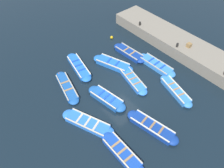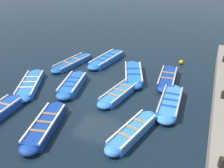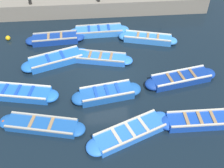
{
  "view_description": "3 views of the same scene",
  "coord_description": "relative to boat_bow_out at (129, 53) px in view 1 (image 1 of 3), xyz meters",
  "views": [
    {
      "loc": [
        -7.91,
        -8.09,
        12.77
      ],
      "look_at": [
        -0.44,
        0.68,
        0.49
      ],
      "focal_mm": 35.0,
      "sensor_mm": 36.0,
      "label": 1
    },
    {
      "loc": [
        5.46,
        -11.54,
        7.32
      ],
      "look_at": [
        0.75,
        0.51,
        0.44
      ],
      "focal_mm": 42.0,
      "sensor_mm": 36.0,
      "label": 2
    },
    {
      "loc": [
        -10.37,
        0.53,
        9.21
      ],
      "look_at": [
        -0.93,
        -0.28,
        0.25
      ],
      "focal_mm": 42.0,
      "sensor_mm": 36.0,
      "label": 3
    }
  ],
  "objects": [
    {
      "name": "boat_far_corner",
      "position": [
        -2.1,
        -0.18,
        0.0
      ],
      "size": [
        2.15,
        3.92,
        0.45
      ],
      "color": "blue",
      "rests_on": "ground"
    },
    {
      "name": "boat_end_of_row",
      "position": [
        -4.97,
        -2.82,
        0.01
      ],
      "size": [
        1.41,
        3.52,
        0.47
      ],
      "color": "#1E59AD",
      "rests_on": "ground"
    },
    {
      "name": "boat_tucked",
      "position": [
        -4.22,
        -6.68,
        -0.0
      ],
      "size": [
        1.55,
        3.96,
        0.44
      ],
      "color": "navy",
      "rests_on": "ground"
    },
    {
      "name": "boat_outer_left",
      "position": [
        -6.59,
        0.11,
        -0.05
      ],
      "size": [
        1.61,
        3.92,
        0.35
      ],
      "color": "#1E59AD",
      "rests_on": "ground"
    },
    {
      "name": "ground_plane",
      "position": [
        -3.45,
        -2.84,
        -0.2
      ],
      "size": [
        120.0,
        120.0,
        0.0
      ],
      "primitive_type": "plane",
      "color": "black"
    },
    {
      "name": "buoy_yellow_far",
      "position": [
        -6.3,
        1.76,
        -0.06
      ],
      "size": [
        0.27,
        0.27,
        0.27
      ],
      "primitive_type": "sphere",
      "color": "#E05119",
      "rests_on": "ground"
    },
    {
      "name": "wooden_crate",
      "position": [
        3.77,
        -3.51,
        1.05
      ],
      "size": [
        0.38,
        0.38,
        0.36
      ],
      "primitive_type": "cube",
      "rotation": [
        0.0,
        0.0,
        1.51
      ],
      "color": "olive",
      "rests_on": "quay_wall"
    },
    {
      "name": "boat_centre",
      "position": [
        -0.44,
        -5.66,
        -0.0
      ],
      "size": [
        1.61,
        3.66,
        0.44
      ],
      "color": "#3884E0",
      "rests_on": "ground"
    },
    {
      "name": "boat_near_quay",
      "position": [
        -2.12,
        -2.67,
        -0.03
      ],
      "size": [
        1.56,
        3.71,
        0.38
      ],
      "color": "blue",
      "rests_on": "ground"
    },
    {
      "name": "boat_bow_out",
      "position": [
        0.0,
        0.0,
        0.0
      ],
      "size": [
        1.08,
        3.62,
        0.45
      ],
      "color": "navy",
      "rests_on": "ground"
    },
    {
      "name": "bollard_mid_north",
      "position": [
        3.01,
        -2.84,
        1.04
      ],
      "size": [
        0.2,
        0.2,
        0.35
      ],
      "primitive_type": "cylinder",
      "color": "black",
      "rests_on": "quay_wall"
    },
    {
      "name": "boat_stern_in",
      "position": [
        -4.56,
        1.44,
        -0.01
      ],
      "size": [
        1.61,
        4.05,
        0.43
      ],
      "color": "blue",
      "rests_on": "ground"
    },
    {
      "name": "boat_drifting",
      "position": [
        0.65,
        -2.72,
        -0.01
      ],
      "size": [
        1.07,
        3.9,
        0.44
      ],
      "color": "#3884E0",
      "rests_on": "ground"
    },
    {
      "name": "bollard_mid_south",
      "position": [
        3.01,
        1.72,
        1.04
      ],
      "size": [
        0.2,
        0.2,
        0.35
      ],
      "primitive_type": "cylinder",
      "color": "black",
      "rests_on": "quay_wall"
    },
    {
      "name": "boat_alongside",
      "position": [
        -7.31,
        -3.63,
        -0.03
      ],
      "size": [
        2.33,
        4.02,
        0.38
      ],
      "color": "blue",
      "rests_on": "ground"
    },
    {
      "name": "boat_mid_row",
      "position": [
        -6.97,
        -6.71,
        -0.01
      ],
      "size": [
        0.92,
        3.6,
        0.43
      ],
      "color": "#1947B7",
      "rests_on": "ground"
    },
    {
      "name": "quay_wall",
      "position": [
        4.13,
        -2.84,
        0.34
      ],
      "size": [
        2.95,
        15.4,
        1.07
      ],
      "color": "gray",
      "rests_on": "ground"
    },
    {
      "name": "buoy_orange_near",
      "position": [
        0.41,
        2.94,
        -0.05
      ],
      "size": [
        0.3,
        0.3,
        0.3
      ],
      "primitive_type": "sphere",
      "color": "#EAB214",
      "rests_on": "ground"
    }
  ]
}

